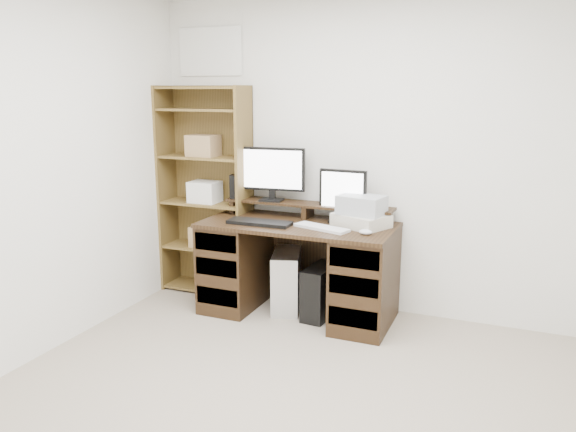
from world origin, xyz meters
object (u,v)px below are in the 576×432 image
Objects in this scene: monitor_small at (343,194)px; tower_black at (321,291)px; printer at (361,220)px; desk at (298,267)px; tower_silver at (287,280)px; monitor_wide at (272,171)px; bookshelf at (206,189)px.

tower_black is (-0.12, -0.15, -0.77)m from monitor_small.
printer reaches higher than tower_black.
desk is 3.91× the size of printer.
printer is (0.48, 0.08, 0.41)m from desk.
monitor_small reaches higher than tower_silver.
desk is 0.64m from printer.
monitor_small is at bearing 177.13° from printer.
monitor_wide is 0.67m from bookshelf.
desk is 0.83× the size of bookshelf.
tower_black is (0.50, -0.18, -0.91)m from monitor_wide.
monitor_small is at bearing -2.02° from bookshelf.
desk is 0.21m from tower_silver.
printer is 0.90× the size of tower_black.
monitor_wide is 1.44× the size of printer.
printer is at bearing -5.49° from bookshelf.
monitor_small is at bearing -8.41° from monitor_wide.
monitor_wide reaches higher than tower_black.
monitor_small reaches higher than desk.
desk is 0.81m from monitor_wide.
tower_black is at bearing -143.96° from printer.
tower_black is (-0.30, -0.06, -0.59)m from printer.
monitor_wide reaches higher than printer.
monitor_wide reaches higher than monitor_small.
desk is at bearing -38.09° from monitor_wide.
tower_silver is at bearing 174.12° from tower_black.
monitor_small is at bearing 29.19° from desk.
monitor_small is (0.30, 0.17, 0.59)m from desk.
desk is 2.71× the size of monitor_wide.
bookshelf is (-1.43, 0.14, 0.12)m from printer.
tower_silver is at bearing 150.14° from desk.
monitor_wide is at bearing 179.56° from monitor_small.
tower_silver reaches higher than tower_black.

